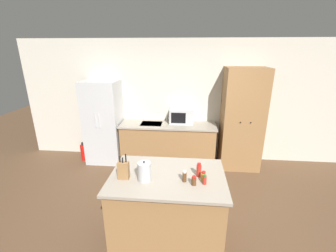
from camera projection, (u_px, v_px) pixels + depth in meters
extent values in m
plane|color=brown|center=(179.00, 231.00, 3.11)|extent=(14.00, 14.00, 0.00)
cube|color=beige|center=(185.00, 102.00, 4.88)|extent=(7.20, 0.06, 2.60)
cube|color=#B7BABC|center=(104.00, 122.00, 4.85)|extent=(0.73, 0.63, 1.78)
cylinder|color=silver|center=(95.00, 121.00, 4.49)|extent=(0.02, 0.02, 0.30)
cylinder|color=silver|center=(99.00, 121.00, 4.49)|extent=(0.02, 0.02, 0.30)
cube|color=olive|center=(168.00, 144.00, 4.89)|extent=(1.98, 0.60, 0.85)
cube|color=gray|center=(168.00, 125.00, 4.74)|extent=(2.02, 0.64, 0.03)
cube|color=#9EA0A3|center=(151.00, 124.00, 4.77)|extent=(0.44, 0.34, 0.01)
cube|color=olive|center=(242.00, 120.00, 4.55)|extent=(0.79, 0.62, 2.06)
sphere|color=black|center=(241.00, 122.00, 4.24)|extent=(0.02, 0.02, 0.02)
sphere|color=black|center=(251.00, 123.00, 4.22)|extent=(0.02, 0.02, 0.02)
cube|color=olive|center=(168.00, 208.00, 2.88)|extent=(1.33, 0.89, 0.90)
cube|color=gray|center=(168.00, 176.00, 2.73)|extent=(1.39, 0.95, 0.03)
cube|color=#B2B5B7|center=(182.00, 116.00, 4.77)|extent=(0.50, 0.33, 0.31)
cube|color=black|center=(178.00, 118.00, 4.61)|extent=(0.30, 0.01, 0.22)
cube|color=olive|center=(123.00, 170.00, 2.62)|extent=(0.13, 0.08, 0.21)
cylinder|color=black|center=(120.00, 159.00, 2.58)|extent=(0.02, 0.02, 0.08)
cylinder|color=black|center=(123.00, 160.00, 2.57)|extent=(0.02, 0.02, 0.06)
cylinder|color=black|center=(126.00, 158.00, 2.58)|extent=(0.02, 0.02, 0.10)
cylinder|color=#B2281E|center=(205.00, 180.00, 2.53)|extent=(0.04, 0.04, 0.10)
cylinder|color=#286628|center=(205.00, 176.00, 2.51)|extent=(0.03, 0.03, 0.02)
cylinder|color=#563319|center=(184.00, 177.00, 2.58)|extent=(0.05, 0.05, 0.11)
cylinder|color=silver|center=(185.00, 172.00, 2.55)|extent=(0.04, 0.04, 0.03)
cylinder|color=#563319|center=(194.00, 181.00, 2.51)|extent=(0.05, 0.05, 0.09)
cylinder|color=red|center=(194.00, 177.00, 2.50)|extent=(0.04, 0.04, 0.02)
cylinder|color=#B2281E|center=(199.00, 171.00, 2.68)|extent=(0.06, 0.06, 0.14)
cylinder|color=red|center=(199.00, 165.00, 2.65)|extent=(0.04, 0.04, 0.03)
cylinder|color=gold|center=(203.00, 177.00, 2.60)|extent=(0.06, 0.06, 0.10)
cylinder|color=red|center=(204.00, 172.00, 2.58)|extent=(0.05, 0.05, 0.02)
cylinder|color=#B2B5B7|center=(144.00, 171.00, 2.59)|extent=(0.15, 0.15, 0.22)
sphere|color=#262628|center=(144.00, 162.00, 2.55)|extent=(0.02, 0.02, 0.02)
cylinder|color=red|center=(84.00, 152.00, 5.06)|extent=(0.13, 0.13, 0.36)
cylinder|color=black|center=(83.00, 144.00, 5.00)|extent=(0.06, 0.06, 0.06)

